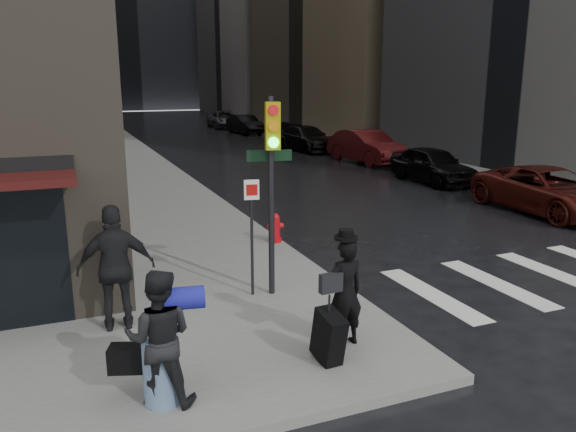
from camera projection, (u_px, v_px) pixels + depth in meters
name	position (u px, v px, depth m)	size (l,w,h in m)	color
ground	(285.00, 348.00, 8.78)	(140.00, 140.00, 0.00)	black
sidewalk_left	(114.00, 150.00, 33.05)	(4.00, 50.00, 0.15)	slate
sidewalk_right	(321.00, 141.00, 38.01)	(3.00, 50.00, 0.15)	slate
bldg_right_far	(305.00, 8.00, 67.55)	(22.00, 20.00, 25.00)	gray
man_overcoat	(341.00, 300.00, 8.29)	(0.95, 0.98, 1.85)	black
man_jeans	(159.00, 338.00, 6.83)	(1.22, 0.97, 1.75)	black
man_greycoat	(116.00, 268.00, 8.91)	(1.24, 0.59, 2.05)	black
traffic_light	(270.00, 170.00, 9.99)	(0.90, 0.50, 3.66)	black
fire_hydrant	(275.00, 229.00, 13.93)	(0.40, 0.32, 0.73)	#AE0A12
parked_car_0	(549.00, 191.00, 17.53)	(2.37, 5.13, 1.43)	#42110D
parked_car_1	(433.00, 165.00, 22.75)	(1.73, 4.29, 1.46)	black
parked_car_2	(367.00, 147.00, 28.09)	(1.74, 4.98, 1.64)	#450D0E
parked_car_3	(307.00, 138.00, 33.12)	(2.01, 4.96, 1.44)	black
parked_car_4	(283.00, 131.00, 38.69)	(1.58, 3.93, 1.34)	black
parked_car_5	(245.00, 124.00, 43.62)	(1.53, 4.38, 1.44)	black
parked_car_6	(225.00, 119.00, 48.90)	(2.41, 5.22, 1.45)	#424247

